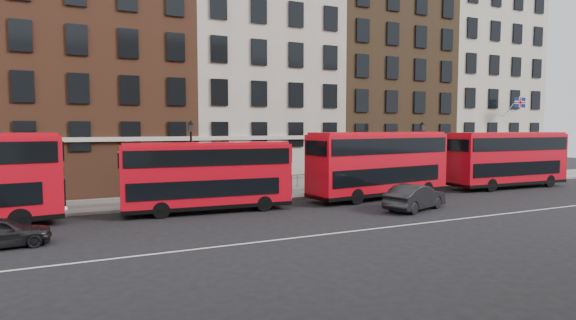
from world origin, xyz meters
name	(u,v)px	position (x,y,z in m)	size (l,w,h in m)	color
ground	(373,219)	(0.00, 0.00, 0.00)	(120.00, 120.00, 0.00)	black
pavement	(291,192)	(0.00, 10.50, 0.07)	(80.00, 5.00, 0.15)	slate
kerb	(306,197)	(0.00, 8.00, 0.08)	(80.00, 0.30, 0.16)	gray
road_centre_line	(396,226)	(0.00, -2.00, 0.01)	(70.00, 0.12, 0.01)	white
building_terrace	(252,69)	(-0.31, 17.88, 10.24)	(64.00, 11.95, 22.00)	#BAB1A1
bus_b	(207,175)	(-7.67, 5.85, 2.22)	(9.97, 3.01, 4.13)	red
bus_c	(379,163)	(4.70, 5.84, 2.51)	(11.40, 4.14, 4.69)	red
bus_d	(508,158)	(17.65, 5.85, 2.47)	(11.04, 2.93, 4.61)	red
car_front	(415,197)	(3.95, 1.18, 0.78)	(1.66, 4.76, 1.57)	black
lamp_post_left	(191,157)	(-7.90, 8.93, 3.08)	(0.44, 0.44, 5.33)	black
lamp_post_right	(422,151)	(11.24, 8.91, 3.08)	(0.44, 0.44, 5.33)	black
traffic_light	(514,156)	(21.35, 8.17, 2.45)	(0.25, 0.45, 3.27)	black
iron_railings	(279,182)	(0.00, 12.70, 0.65)	(6.60, 0.06, 1.00)	black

